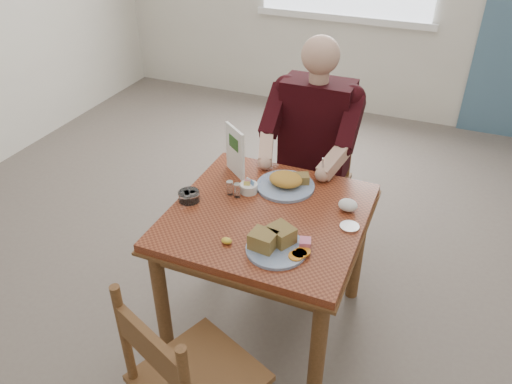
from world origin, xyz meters
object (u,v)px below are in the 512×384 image
at_px(table, 267,231).
at_px(near_plate, 276,242).
at_px(far_plate, 287,182).
at_px(chair_near, 189,383).
at_px(diner, 312,138).
at_px(chair_far, 313,179).

xyz_separation_m(table, near_plate, (0.13, -0.23, 0.14)).
relative_size(table, far_plate, 2.34).
xyz_separation_m(chair_near, far_plate, (0.01, 1.04, 0.30)).
bearing_deg(far_plate, table, -92.26).
distance_m(table, diner, 0.73).
distance_m(table, near_plate, 0.30).
distance_m(chair_far, near_plate, 1.08).
bearing_deg(far_plate, chair_near, -90.63).
height_order(diner, far_plate, diner).
height_order(chair_near, near_plate, chair_near).
relative_size(chair_far, near_plate, 2.96).
relative_size(chair_far, chair_near, 1.00).
bearing_deg(diner, near_plate, -82.21).
bearing_deg(diner, far_plate, -88.82).
xyz_separation_m(chair_near, diner, (0.00, 1.51, 0.33)).
height_order(chair_near, diner, diner).
bearing_deg(far_plate, near_plate, -75.98).
height_order(table, diner, diner).
relative_size(chair_far, far_plate, 2.42).
xyz_separation_m(chair_far, far_plate, (0.01, -0.55, 0.30)).
height_order(diner, near_plate, diner).
relative_size(table, chair_near, 0.97).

